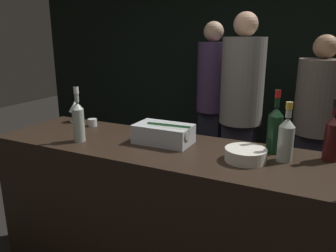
# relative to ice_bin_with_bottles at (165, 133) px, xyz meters

# --- Properties ---
(wall_back_chalkboard) EXTENTS (6.40, 0.06, 2.80)m
(wall_back_chalkboard) POSITION_rel_ice_bin_with_bottles_xyz_m (0.03, 2.35, 0.34)
(wall_back_chalkboard) COLOR black
(wall_back_chalkboard) RESTS_ON ground_plane
(bar_counter) EXTENTS (2.20, 0.63, 0.99)m
(bar_counter) POSITION_rel_ice_bin_with_bottles_xyz_m (0.03, -0.06, -0.56)
(bar_counter) COLOR black
(bar_counter) RESTS_ON ground_plane
(ice_bin_with_bottles) EXTENTS (0.35, 0.21, 0.12)m
(ice_bin_with_bottles) POSITION_rel_ice_bin_with_bottles_xyz_m (0.00, 0.00, 0.00)
(ice_bin_with_bottles) COLOR #B7BABF
(ice_bin_with_bottles) RESTS_ON bar_counter
(bowl_white) EXTENTS (0.22, 0.22, 0.07)m
(bowl_white) POSITION_rel_ice_bin_with_bottles_xyz_m (0.51, -0.08, -0.03)
(bowl_white) COLOR silver
(bowl_white) RESTS_ON bar_counter
(wine_glass) EXTENTS (0.09, 0.09, 0.16)m
(wine_glass) POSITION_rel_ice_bin_with_bottles_xyz_m (-0.85, 0.16, 0.05)
(wine_glass) COLOR silver
(wine_glass) RESTS_ON bar_counter
(candle_votive) EXTENTS (0.06, 0.06, 0.05)m
(candle_votive) POSITION_rel_ice_bin_with_bottles_xyz_m (-0.65, 0.12, -0.04)
(candle_votive) COLOR silver
(candle_votive) RESTS_ON bar_counter
(red_wine_bottle_black_foil) EXTENTS (0.08, 0.08, 0.33)m
(red_wine_bottle_black_foil) POSITION_rel_ice_bin_with_bottles_xyz_m (0.91, 0.12, 0.07)
(red_wine_bottle_black_foil) COLOR #380F0F
(red_wine_bottle_black_foil) RESTS_ON bar_counter
(rose_wine_bottle) EXTENTS (0.08, 0.08, 0.31)m
(rose_wine_bottle) POSITION_rel_ice_bin_with_bottles_xyz_m (0.69, 0.01, 0.06)
(rose_wine_bottle) COLOR #9EA899
(rose_wine_bottle) RESTS_ON bar_counter
(red_wine_bottle_burgundy) EXTENTS (0.08, 0.08, 0.36)m
(red_wine_bottle_burgundy) POSITION_rel_ice_bin_with_bottles_xyz_m (0.62, 0.12, 0.07)
(red_wine_bottle_burgundy) COLOR black
(red_wine_bottle_burgundy) RESTS_ON bar_counter
(white_wine_bottle) EXTENTS (0.07, 0.07, 0.34)m
(white_wine_bottle) POSITION_rel_ice_bin_with_bottles_xyz_m (-0.50, -0.20, 0.07)
(white_wine_bottle) COLOR #9EA899
(white_wine_bottle) RESTS_ON bar_counter
(person_in_hoodie) EXTENTS (0.38, 0.38, 1.83)m
(person_in_hoodie) POSITION_rel_ice_bin_with_bottles_xyz_m (0.17, 1.22, -0.04)
(person_in_hoodie) COLOR black
(person_in_hoodie) RESTS_ON ground_plane
(person_blond_tee) EXTENTS (0.42, 0.42, 1.64)m
(person_blond_tee) POSITION_rel_ice_bin_with_bottles_xyz_m (0.80, 1.56, -0.16)
(person_blond_tee) COLOR black
(person_blond_tee) RESTS_ON ground_plane
(person_grey_polo) EXTENTS (0.32, 0.32, 1.78)m
(person_grey_polo) POSITION_rel_ice_bin_with_bottles_xyz_m (-0.28, 1.70, -0.05)
(person_grey_polo) COLOR black
(person_grey_polo) RESTS_ON ground_plane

